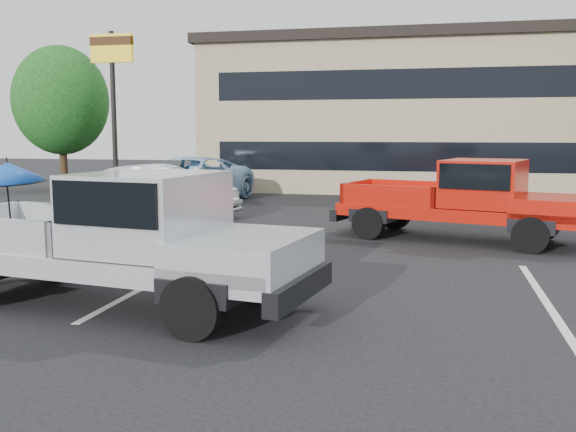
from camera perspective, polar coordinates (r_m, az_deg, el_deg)
name	(u,v)px	position (r m, az deg, el deg)	size (l,w,h in m)	color
ground	(315,329)	(8.06, 2.44, -9.98)	(90.00, 90.00, 0.00)	black
stripe_left	(157,280)	(10.79, -11.53, -5.61)	(0.12, 5.00, 0.01)	silver
stripe_right	(545,301)	(10.00, 21.92, -7.04)	(0.12, 5.00, 0.01)	silver
motel_building	(450,114)	(28.58, 14.18, 8.82)	(20.40, 8.40, 6.30)	tan
motel_sign	(112,70)	(24.48, -15.35, 12.44)	(1.60, 0.22, 6.00)	black
tree_left	(61,101)	(29.01, -19.55, 9.64)	(3.96, 3.96, 6.02)	#332114
tree_back	(539,88)	(31.97, 21.43, 10.54)	(4.68, 4.68, 7.11)	#332114
silver_pickup	(133,232)	(9.04, -13.60, -1.42)	(5.92, 2.79, 2.06)	black
red_pickup	(475,197)	(14.78, 16.33, 1.64)	(5.82, 3.37, 1.82)	black
silver_sedan	(160,191)	(18.62, -11.35, 2.16)	(1.57, 4.50, 1.48)	#A5A7AC
blue_suv	(188,180)	(22.32, -8.88, 3.18)	(2.60, 5.63, 1.57)	#9BC6E7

